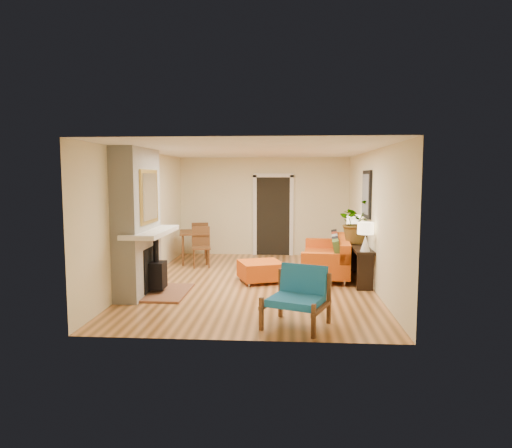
# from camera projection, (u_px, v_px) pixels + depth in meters

# --- Properties ---
(room_shell) EXTENTS (6.50, 6.50, 6.50)m
(room_shell) POSITION_uv_depth(u_px,v_px,m) (286.00, 211.00, 11.54)
(room_shell) COLOR tan
(room_shell) RESTS_ON ground
(fireplace) EXTENTS (1.09, 1.68, 2.60)m
(fireplace) POSITION_uv_depth(u_px,v_px,m) (139.00, 225.00, 8.12)
(fireplace) COLOR white
(fireplace) RESTS_ON ground
(sofa) EXTENTS (1.13, 2.29, 0.87)m
(sofa) POSITION_uv_depth(u_px,v_px,m) (330.00, 257.00, 9.79)
(sofa) COLOR silver
(sofa) RESTS_ON ground
(ottoman) EXTENTS (1.03, 1.03, 0.41)m
(ottoman) POSITION_uv_depth(u_px,v_px,m) (261.00, 270.00, 9.14)
(ottoman) COLOR silver
(ottoman) RESTS_ON ground
(blue_chair) EXTENTS (1.03, 1.02, 0.84)m
(blue_chair) POSITION_uv_depth(u_px,v_px,m) (299.00, 293.00, 6.47)
(blue_chair) COLOR brown
(blue_chair) RESTS_ON ground
(dining_table) EXTENTS (0.98, 1.77, 0.93)m
(dining_table) POSITION_uv_depth(u_px,v_px,m) (197.00, 237.00, 11.21)
(dining_table) COLOR brown
(dining_table) RESTS_ON ground
(console_table) EXTENTS (0.34, 1.85, 0.72)m
(console_table) POSITION_uv_depth(u_px,v_px,m) (358.00, 252.00, 9.21)
(console_table) COLOR black
(console_table) RESTS_ON ground
(lamp_near) EXTENTS (0.30, 0.30, 0.54)m
(lamp_near) POSITION_uv_depth(u_px,v_px,m) (366.00, 233.00, 8.39)
(lamp_near) COLOR white
(lamp_near) RESTS_ON console_table
(lamp_far) EXTENTS (0.30, 0.30, 0.54)m
(lamp_far) POSITION_uv_depth(u_px,v_px,m) (353.00, 224.00, 9.93)
(lamp_far) COLOR white
(lamp_far) RESTS_ON console_table
(houseplant) EXTENTS (1.04, 0.98, 0.91)m
(houseplant) POSITION_uv_depth(u_px,v_px,m) (357.00, 222.00, 9.37)
(houseplant) COLOR #1E5919
(houseplant) RESTS_ON console_table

